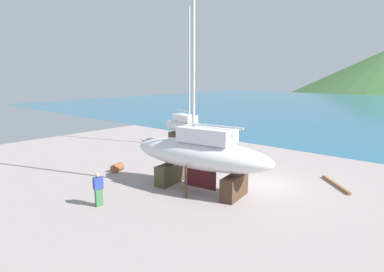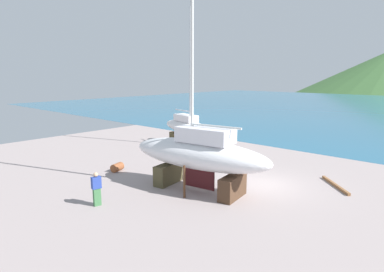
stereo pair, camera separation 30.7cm
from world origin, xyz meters
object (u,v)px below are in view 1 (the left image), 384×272
Objects in this scene: sailboat_large_starboard at (187,127)px; barrel_tipped_center at (117,167)px; sailboat_mid_port at (200,154)px; barrel_rust_near at (209,152)px; worker at (98,189)px.

sailboat_large_starboard is 14.37× the size of barrel_tipped_center.
sailboat_large_starboard is (-8.10, 7.93, -0.38)m from sailboat_mid_port.
barrel_tipped_center is 7.51m from barrel_rust_near.
sailboat_mid_port reaches higher than worker.
barrel_rust_near is (-2.09, 11.26, -0.54)m from worker.
sailboat_large_starboard is 7.07× the size of worker.
worker is (-2.29, -4.87, -1.18)m from sailboat_mid_port.
worker is (5.82, -12.81, -0.80)m from sailboat_large_starboard.
worker is 2.16× the size of barrel_rust_near.
worker is at bearing -79.50° from barrel_rust_near.
barrel_tipped_center is 1.06× the size of barrel_rust_near.
barrel_rust_near is at bearing -9.91° from sailboat_large_starboard.
sailboat_mid_port is 5.51m from worker.
sailboat_large_starboard is 9.09m from barrel_tipped_center.
sailboat_mid_port is 8.13× the size of worker.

